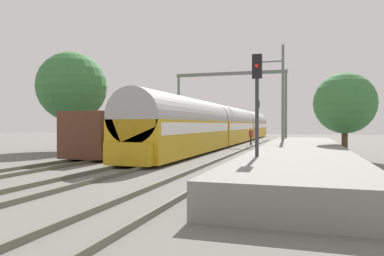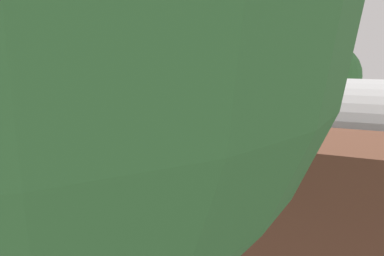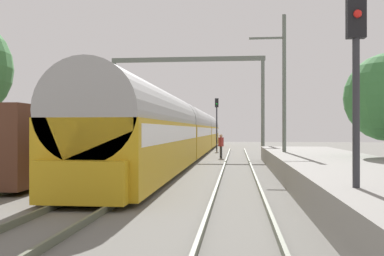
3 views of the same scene
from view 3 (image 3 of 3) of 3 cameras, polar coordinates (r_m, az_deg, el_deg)
ground at (r=15.16m, az=-9.36°, el=-7.96°), size 120.00×120.00×0.00m
track_far_west at (r=16.63m, az=-22.80°, el=-6.98°), size 1.51×60.00×0.16m
track_west at (r=15.15m, az=-9.36°, el=-7.66°), size 1.52×60.00×0.16m
track_east at (r=14.63m, az=6.00°, el=-7.92°), size 1.51×60.00×0.16m
platform at (r=17.02m, az=19.01°, el=-5.57°), size 4.40×28.00×0.90m
passenger_train at (r=35.47m, az=-0.54°, el=-0.34°), size 2.93×49.20×3.82m
freight_car at (r=20.58m, az=-16.79°, el=-1.80°), size 2.80×13.00×2.70m
person_crossing at (r=31.53m, az=3.78°, el=-2.07°), size 0.38×0.46×1.73m
railway_signal_near at (r=9.27m, az=20.52°, el=6.07°), size 0.36×0.30×4.74m
railway_signal_far at (r=44.49m, az=3.23°, el=1.43°), size 0.36×0.30×5.22m
catenary_gantry at (r=35.29m, az=-0.61°, el=5.59°), size 12.35×0.28×7.86m
catenary_pole_east_mid at (r=23.26m, az=11.75°, el=4.98°), size 1.90×0.20×8.00m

